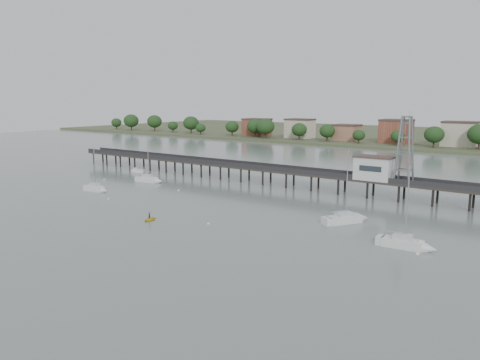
# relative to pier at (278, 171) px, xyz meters

# --- Properties ---
(ground_plane) EXTENTS (500.00, 500.00, 0.00)m
(ground_plane) POSITION_rel_pier_xyz_m (0.00, -60.00, -3.79)
(ground_plane) COLOR slate
(ground_plane) RESTS_ON ground
(pier) EXTENTS (150.00, 5.00, 5.50)m
(pier) POSITION_rel_pier_xyz_m (0.00, 0.00, 0.00)
(pier) COLOR #2D2823
(pier) RESTS_ON ground
(pier_building) EXTENTS (8.40, 5.40, 5.30)m
(pier_building) POSITION_rel_pier_xyz_m (25.00, 0.00, 2.87)
(pier_building) COLOR silver
(pier_building) RESTS_ON ground
(lattice_tower) EXTENTS (3.20, 3.20, 15.50)m
(lattice_tower) POSITION_rel_pier_xyz_m (31.50, 0.00, 7.31)
(lattice_tower) COLOR slate
(lattice_tower) RESTS_ON ground
(sailboat_a) EXTENTS (6.71, 2.61, 10.98)m
(sailboat_a) POSITION_rel_pier_xyz_m (-30.47, -32.54, -3.14)
(sailboat_a) COLOR silver
(sailboat_a) RESTS_ON ground
(sailboat_d) EXTENTS (7.95, 2.74, 12.97)m
(sailboat_d) POSITION_rel_pier_xyz_m (42.90, -32.71, -3.15)
(sailboat_d) COLOR silver
(sailboat_d) RESTS_ON ground
(sailboat_b) EXTENTS (7.69, 3.59, 12.32)m
(sailboat_b) POSITION_rel_pier_xyz_m (-29.65, -16.09, -3.15)
(sailboat_b) COLOR silver
(sailboat_b) RESTS_ON ground
(sailboat_c) EXTENTS (6.56, 8.52, 14.00)m
(sailboat_c) POSITION_rel_pier_xyz_m (29.58, -23.60, -3.16)
(sailboat_c) COLOR silver
(sailboat_c) RESTS_ON ground
(white_tender) EXTENTS (4.26, 2.82, 1.53)m
(white_tender) POSITION_rel_pier_xyz_m (-45.54, -6.42, -3.32)
(white_tender) COLOR silver
(white_tender) RESTS_ON ground
(yellow_dinghy) EXTENTS (2.03, 0.83, 2.77)m
(yellow_dinghy) POSITION_rel_pier_xyz_m (-0.35, -43.97, -3.79)
(yellow_dinghy) COLOR yellow
(yellow_dinghy) RESTS_ON ground
(dinghy_occupant) EXTENTS (0.66, 1.30, 0.30)m
(dinghy_occupant) POSITION_rel_pier_xyz_m (-0.35, -43.97, -3.79)
(dinghy_occupant) COLOR black
(dinghy_occupant) RESTS_ON ground
(mooring_buoys) EXTENTS (88.01, 19.93, 0.39)m
(mooring_buoys) POSITION_rel_pier_xyz_m (0.54, -28.83, -3.71)
(mooring_buoys) COLOR #FAFAC2
(mooring_buoys) RESTS_ON ground
(far_shore) EXTENTS (500.00, 170.00, 10.40)m
(far_shore) POSITION_rel_pier_xyz_m (0.36, 179.58, -2.85)
(far_shore) COLOR #475133
(far_shore) RESTS_ON ground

